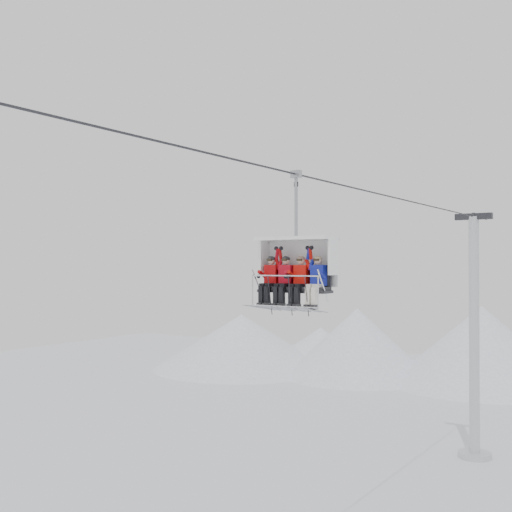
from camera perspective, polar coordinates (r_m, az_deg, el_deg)
The scene contains 7 objects.
lift_tower_right at distance 37.72m, azimuth 18.83°, elevation -8.13°, with size 2.00×1.80×13.48m.
haul_cable at distance 17.21m, azimuth 0.00°, elevation 8.13°, with size 0.06×0.06×50.00m, color #2A2A2F.
chairlift_carrier at distance 18.94m, azimuth 3.77°, elevation -0.66°, with size 2.37×1.17×3.98m.
skier_far_left at distance 19.09m, azimuth 1.25°, elevation -2.06°, with size 0.41×1.69×1.62m.
skier_center_left at distance 18.83m, azimuth 2.56°, elevation -2.08°, with size 0.41×1.69×1.62m.
skier_center_right at distance 18.58m, azimuth 3.91°, elevation -2.09°, with size 0.41×1.69×1.62m.
skier_far_right at distance 18.31m, azimuth 5.41°, elevation -2.11°, with size 0.41×1.69×1.62m.
Camera 1 is at (9.31, -14.22, 10.64)m, focal length 45.00 mm.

